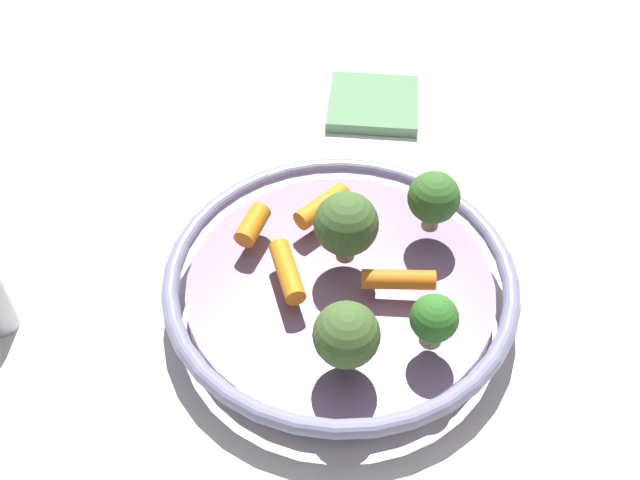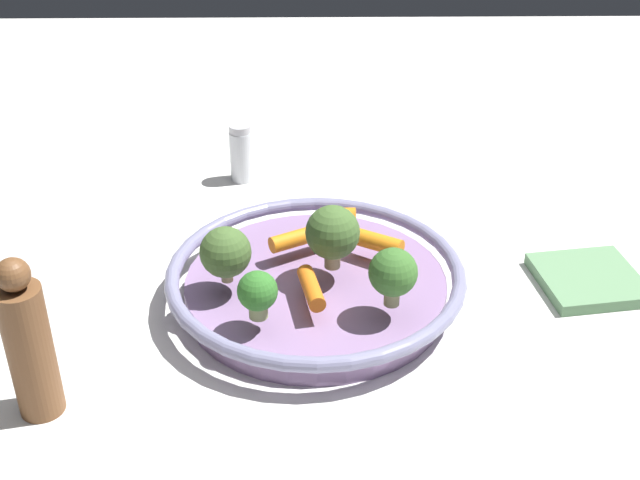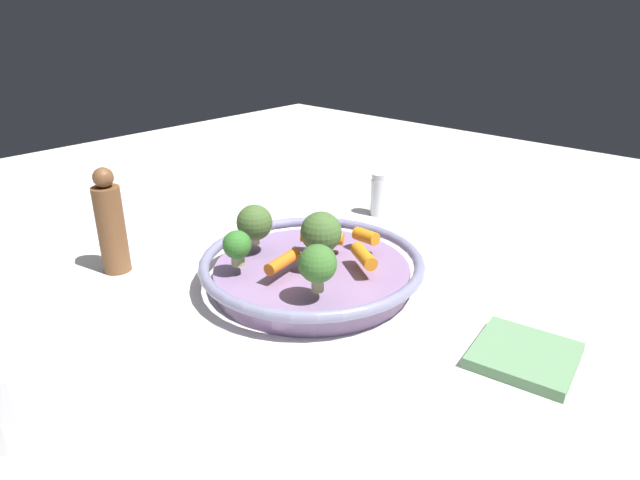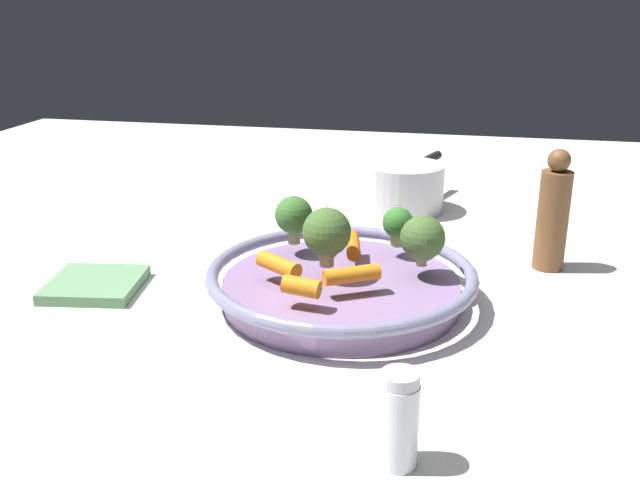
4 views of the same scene
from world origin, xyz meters
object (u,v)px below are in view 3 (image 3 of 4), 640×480
at_px(serving_bowl, 312,269).
at_px(baby_carrot_back, 283,262).
at_px(broccoli_floret_small, 321,233).
at_px(broccoli_floret_mid, 237,246).
at_px(saucepan, 17,376).
at_px(pepper_mill, 111,225).
at_px(salt_shaker, 379,195).
at_px(dish_towel, 524,355).
at_px(baby_carrot_near_rim, 366,236).
at_px(broccoli_floret_edge, 255,223).
at_px(broccoli_floret_large, 318,264).
at_px(baby_carrot_right, 364,256).
at_px(baby_carrot_left, 322,238).

xyz_separation_m(serving_bowl, baby_carrot_back, (0.01, 0.05, 0.03)).
bearing_deg(broccoli_floret_small, broccoli_floret_mid, 50.23).
relative_size(broccoli_floret_mid, saucepan, 0.24).
bearing_deg(pepper_mill, salt_shaker, -108.37).
distance_m(broccoli_floret_mid, dish_towel, 0.40).
bearing_deg(serving_bowl, dish_towel, -174.76).
xyz_separation_m(baby_carrot_near_rim, broccoli_floret_edge, (0.12, 0.12, 0.02)).
relative_size(broccoli_floret_edge, broccoli_floret_small, 0.86).
distance_m(serving_bowl, broccoli_floret_large, 0.12).
relative_size(serving_bowl, baby_carrot_back, 5.01).
bearing_deg(broccoli_floret_small, broccoli_floret_large, 129.10).
distance_m(baby_carrot_right, broccoli_floret_large, 0.11).
relative_size(serving_bowl, saucepan, 1.54).
distance_m(baby_carrot_right, pepper_mill, 0.39).
xyz_separation_m(broccoli_floret_mid, pepper_mill, (0.20, 0.08, 0.00)).
height_order(broccoli_floret_small, salt_shaker, broccoli_floret_small).
distance_m(broccoli_floret_small, saucepan, 0.41).
bearing_deg(saucepan, serving_bowl, -95.02).
distance_m(broccoli_floret_small, dish_towel, 0.31).
relative_size(baby_carrot_back, broccoli_floret_small, 0.90).
relative_size(baby_carrot_left, broccoli_floret_large, 1.04).
bearing_deg(baby_carrot_near_rim, salt_shaker, -58.26).
bearing_deg(baby_carrot_right, broccoli_floret_small, 33.33).
relative_size(broccoli_floret_small, saucepan, 0.34).
bearing_deg(baby_carrot_near_rim, baby_carrot_right, 125.48).
bearing_deg(broccoli_floret_small, baby_carrot_right, -146.67).
bearing_deg(saucepan, baby_carrot_back, -94.96).
relative_size(salt_shaker, dish_towel, 0.75).
height_order(baby_carrot_left, dish_towel, baby_carrot_left).
height_order(baby_carrot_near_rim, broccoli_floret_edge, broccoli_floret_edge).
bearing_deg(baby_carrot_left, broccoli_floret_large, 129.78).
relative_size(baby_carrot_right, dish_towel, 0.54).
distance_m(baby_carrot_back, broccoli_floret_small, 0.07).
bearing_deg(dish_towel, serving_bowl, 5.24).
distance_m(baby_carrot_left, dish_towel, 0.34).
relative_size(baby_carrot_left, broccoli_floret_small, 0.91).
height_order(baby_carrot_back, baby_carrot_left, same).
relative_size(broccoli_floret_edge, pepper_mill, 0.38).
distance_m(serving_bowl, baby_carrot_near_rim, 0.10).
height_order(baby_carrot_near_rim, pepper_mill, pepper_mill).
relative_size(broccoli_floret_mid, broccoli_floret_small, 0.71).
bearing_deg(salt_shaker, baby_carrot_near_rim, 121.74).
xyz_separation_m(broccoli_floret_small, saucepan, (0.05, 0.40, -0.05)).
xyz_separation_m(salt_shaker, dish_towel, (-0.42, 0.27, -0.03)).
height_order(serving_bowl, salt_shaker, salt_shaker).
height_order(broccoli_floret_large, salt_shaker, broccoli_floret_large).
relative_size(baby_carrot_left, broccoli_floret_edge, 1.06).
distance_m(baby_carrot_near_rim, broccoli_floret_mid, 0.20).
bearing_deg(broccoli_floret_large, broccoli_floret_edge, -14.92).
relative_size(baby_carrot_near_rim, saucepan, 0.19).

